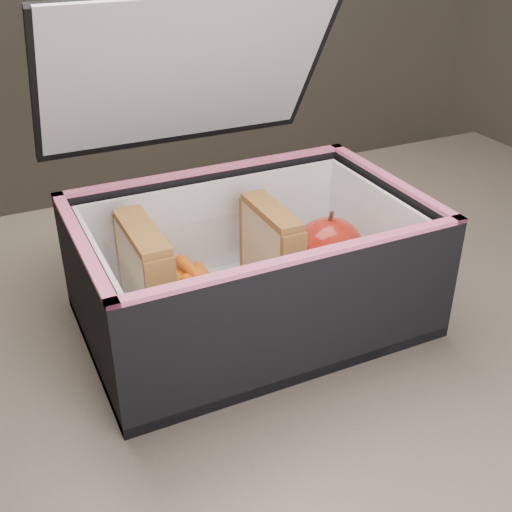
{
  "coord_description": "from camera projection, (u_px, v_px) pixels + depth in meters",
  "views": [
    {
      "loc": [
        -0.23,
        -0.43,
        1.12
      ],
      "look_at": [
        0.01,
        0.06,
        0.81
      ],
      "focal_mm": 45.0,
      "sensor_mm": 36.0,
      "label": 1
    }
  ],
  "objects": [
    {
      "name": "carrot_sticks",
      "position": [
        205.0,
        296.0,
        0.61
      ],
      "size": [
        0.04,
        0.15,
        0.03
      ],
      "color": "orange",
      "rests_on": "plastic_tub"
    },
    {
      "name": "sandwich_left",
      "position": [
        146.0,
        279.0,
        0.57
      ],
      "size": [
        0.03,
        0.09,
        0.1
      ],
      "color": "#CCB187",
      "rests_on": "plastic_tub"
    },
    {
      "name": "paper_napkin",
      "position": [
        330.0,
        278.0,
        0.67
      ],
      "size": [
        0.08,
        0.09,
        0.01
      ],
      "primitive_type": "cube",
      "rotation": [
        0.0,
        0.0,
        -0.18
      ],
      "color": "white",
      "rests_on": "lunch_bag"
    },
    {
      "name": "plastic_tub",
      "position": [
        212.0,
        282.0,
        0.6
      ],
      "size": [
        0.17,
        0.12,
        0.07
      ],
      "primitive_type": null,
      "color": "white",
      "rests_on": "lunch_bag"
    },
    {
      "name": "sandwich_right",
      "position": [
        271.0,
        253.0,
        0.62
      ],
      "size": [
        0.02,
        0.09,
        0.1
      ],
      "color": "#CCB187",
      "rests_on": "plastic_tub"
    },
    {
      "name": "kitchen_table",
      "position": [
        275.0,
        416.0,
        0.65
      ],
      "size": [
        1.2,
        0.8,
        0.75
      ],
      "color": "#64574D",
      "rests_on": "ground"
    },
    {
      "name": "red_apple",
      "position": [
        329.0,
        249.0,
        0.65
      ],
      "size": [
        0.09,
        0.09,
        0.08
      ],
      "rotation": [
        0.0,
        0.0,
        0.42
      ],
      "color": "maroon",
      "rests_on": "paper_napkin"
    },
    {
      "name": "lunch_bag",
      "position": [
        249.0,
        257.0,
        0.61
      ],
      "size": [
        0.32,
        0.32,
        0.29
      ],
      "color": "black",
      "rests_on": "kitchen_table"
    }
  ]
}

